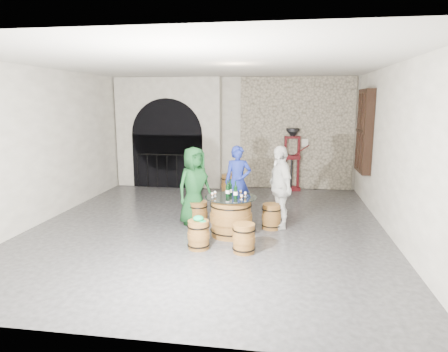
% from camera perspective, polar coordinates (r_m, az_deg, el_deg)
% --- Properties ---
extents(ground, '(8.00, 8.00, 0.00)m').
position_cam_1_polar(ground, '(8.22, -2.21, -7.16)').
color(ground, '#2A292C').
rests_on(ground, ground).
extents(wall_back, '(8.00, 0.00, 8.00)m').
position_cam_1_polar(wall_back, '(11.81, 1.45, 6.21)').
color(wall_back, silver).
rests_on(wall_back, ground).
extents(wall_front, '(8.00, 0.00, 8.00)m').
position_cam_1_polar(wall_front, '(4.08, -13.13, -2.54)').
color(wall_front, silver).
rests_on(wall_front, ground).
extents(wall_left, '(0.00, 8.00, 8.00)m').
position_cam_1_polar(wall_left, '(9.21, -24.24, 4.02)').
color(wall_left, silver).
rests_on(wall_left, ground).
extents(wall_right, '(0.00, 8.00, 8.00)m').
position_cam_1_polar(wall_right, '(7.99, 23.22, 3.22)').
color(wall_right, silver).
rests_on(wall_right, ground).
extents(ceiling, '(8.00, 8.00, 0.00)m').
position_cam_1_polar(ceiling, '(7.86, -2.38, 15.66)').
color(ceiling, beige).
rests_on(ceiling, wall_back).
extents(stone_facing_panel, '(3.20, 0.12, 3.18)m').
position_cam_1_polar(stone_facing_panel, '(11.66, 10.27, 5.98)').
color(stone_facing_panel, '#AFA28B').
rests_on(stone_facing_panel, ground).
extents(arched_opening, '(3.10, 0.60, 3.19)m').
position_cam_1_polar(arched_opening, '(11.95, -7.84, 6.08)').
color(arched_opening, silver).
rests_on(arched_opening, ground).
extents(shuttered_window, '(0.23, 1.10, 2.00)m').
position_cam_1_polar(shuttered_window, '(10.28, 19.39, 6.07)').
color(shuttered_window, black).
rests_on(shuttered_window, wall_right).
extents(barrel_table, '(0.97, 0.97, 0.75)m').
position_cam_1_polar(barrel_table, '(7.57, 1.01, -5.78)').
color(barrel_table, brown).
rests_on(barrel_table, ground).
extents(barrel_stool_left, '(0.40, 0.40, 0.50)m').
position_cam_1_polar(barrel_stool_left, '(8.22, -3.70, -5.37)').
color(barrel_stool_left, brown).
rests_on(barrel_stool_left, ground).
extents(barrel_stool_far, '(0.40, 0.40, 0.50)m').
position_cam_1_polar(barrel_stool_far, '(8.47, 1.75, -4.86)').
color(barrel_stool_far, brown).
rests_on(barrel_stool_far, ground).
extents(barrel_stool_right, '(0.40, 0.40, 0.50)m').
position_cam_1_polar(barrel_stool_right, '(8.04, 6.80, -5.78)').
color(barrel_stool_right, brown).
rests_on(barrel_stool_right, ground).
extents(barrel_stool_near_right, '(0.40, 0.40, 0.50)m').
position_cam_1_polar(barrel_stool_near_right, '(6.77, 2.87, -8.89)').
color(barrel_stool_near_right, brown).
rests_on(barrel_stool_near_right, ground).
extents(barrel_stool_near_left, '(0.40, 0.40, 0.50)m').
position_cam_1_polar(barrel_stool_near_left, '(6.95, -3.66, -8.38)').
color(barrel_stool_near_left, brown).
rests_on(barrel_stool_near_left, ground).
extents(green_cap, '(0.23, 0.18, 0.10)m').
position_cam_1_polar(green_cap, '(6.86, -3.66, -6.09)').
color(green_cap, '#0C8C4D').
rests_on(green_cap, barrel_stool_near_left).
extents(person_green, '(0.90, 0.93, 1.61)m').
position_cam_1_polar(person_green, '(8.16, -4.26, -1.46)').
color(person_green, '#11401B').
rests_on(person_green, ground).
extents(person_blue, '(0.62, 0.45, 1.58)m').
position_cam_1_polar(person_blue, '(8.65, 2.00, -0.86)').
color(person_blue, navy).
rests_on(person_blue, ground).
extents(person_white, '(0.74, 1.06, 1.66)m').
position_cam_1_polar(person_white, '(8.00, 7.98, -1.59)').
color(person_white, silver).
rests_on(person_white, ground).
extents(wine_bottle_left, '(0.08, 0.08, 0.32)m').
position_cam_1_polar(wine_bottle_left, '(7.42, 0.54, -2.04)').
color(wine_bottle_left, black).
rests_on(wine_bottle_left, barrel_table).
extents(wine_bottle_center, '(0.08, 0.08, 0.32)m').
position_cam_1_polar(wine_bottle_center, '(7.31, 1.67, -2.24)').
color(wine_bottle_center, black).
rests_on(wine_bottle_center, barrel_table).
extents(wine_bottle_right, '(0.08, 0.08, 0.32)m').
position_cam_1_polar(wine_bottle_right, '(7.52, 0.88, -1.88)').
color(wine_bottle_right, black).
rests_on(wine_bottle_right, barrel_table).
extents(tasting_glass_a, '(0.05, 0.05, 0.10)m').
position_cam_1_polar(tasting_glass_a, '(7.41, -1.66, -2.72)').
color(tasting_glass_a, '#C56326').
rests_on(tasting_glass_a, barrel_table).
extents(tasting_glass_b, '(0.05, 0.05, 0.10)m').
position_cam_1_polar(tasting_glass_b, '(7.47, 3.06, -2.63)').
color(tasting_glass_b, '#C56326').
rests_on(tasting_glass_b, barrel_table).
extents(tasting_glass_c, '(0.05, 0.05, 0.10)m').
position_cam_1_polar(tasting_glass_c, '(7.79, 0.39, -2.05)').
color(tasting_glass_c, '#C56326').
rests_on(tasting_glass_c, barrel_table).
extents(tasting_glass_d, '(0.05, 0.05, 0.10)m').
position_cam_1_polar(tasting_glass_d, '(7.60, 2.39, -2.38)').
color(tasting_glass_d, '#C56326').
rests_on(tasting_glass_d, barrel_table).
extents(tasting_glass_e, '(0.05, 0.05, 0.10)m').
position_cam_1_polar(tasting_glass_e, '(7.23, 2.52, -3.05)').
color(tasting_glass_e, '#C56326').
rests_on(tasting_glass_e, barrel_table).
extents(tasting_glass_f, '(0.05, 0.05, 0.10)m').
position_cam_1_polar(tasting_glass_f, '(7.51, -1.27, -2.54)').
color(tasting_glass_f, '#C56326').
rests_on(tasting_glass_f, barrel_table).
extents(side_barrel, '(0.44, 0.44, 0.59)m').
position_cam_1_polar(side_barrel, '(10.71, 0.75, -1.33)').
color(side_barrel, brown).
rests_on(side_barrel, ground).
extents(corking_press, '(0.75, 0.46, 1.77)m').
position_cam_1_polar(corking_press, '(11.48, 9.68, 3.06)').
color(corking_press, '#4A0C11').
rests_on(corking_press, ground).
extents(control_box, '(0.18, 0.10, 0.22)m').
position_cam_1_polar(control_box, '(11.61, 11.47, 4.68)').
color(control_box, silver).
rests_on(control_box, wall_back).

